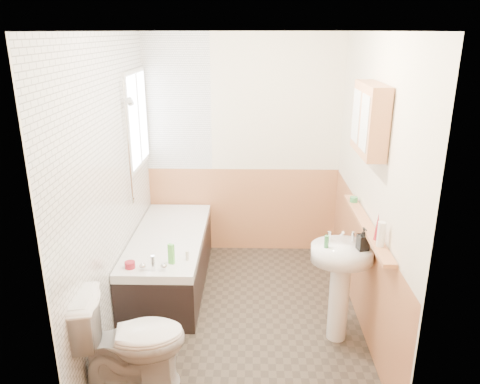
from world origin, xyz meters
The scene contains 26 objects.
floor centered at (0.00, 0.00, 0.00)m, with size 2.80×2.80×0.00m, color #302922.
ceiling centered at (0.00, 0.00, 2.50)m, with size 2.80×2.80×0.00m, color white.
wall_back centered at (0.00, 1.41, 1.25)m, with size 2.20×0.02×2.50m, color #F4E8C9.
wall_front centered at (0.00, -1.41, 1.25)m, with size 2.20×0.02×2.50m, color #F4E8C9.
wall_left centered at (-1.11, 0.00, 1.25)m, with size 0.02×2.80×2.50m, color #F4E8C9.
wall_right centered at (1.11, 0.00, 1.25)m, with size 0.02×2.80×2.50m, color #F4E8C9.
wainscot_right centered at (1.09, 0.00, 0.50)m, with size 0.01×2.80×1.00m, color tan.
wainscot_front centered at (0.00, -1.39, 0.50)m, with size 2.20×0.01×1.00m, color tan.
wainscot_back centered at (0.00, 1.39, 0.50)m, with size 2.20×0.01×1.00m, color tan.
tile_cladding_left centered at (-1.09, 0.00, 1.25)m, with size 0.01×2.80×2.50m, color white.
tile_return_back centered at (-0.73, 1.39, 1.75)m, with size 0.75×0.01×1.50m, color white.
window centered at (-1.06, 0.95, 1.65)m, with size 0.03×0.79×0.99m.
bathtub centered at (-0.73, 0.52, 0.29)m, with size 0.70×1.70×0.71m.
shower_riser centered at (-1.04, 0.45, 1.61)m, with size 0.10×0.08×1.17m.
toilet centered at (-0.76, -0.95, 0.39)m, with size 0.44×0.79×0.78m, color white.
sink centered at (0.84, -0.34, 0.62)m, with size 0.51×0.41×0.98m.
pine_shelf centered at (1.04, -0.23, 1.00)m, with size 0.10×1.41×0.03m, color tan.
medicine_cabinet centered at (1.01, -0.14, 1.85)m, with size 0.15×0.61×0.55m.
foam_can centered at (1.04, -0.65, 1.11)m, with size 0.06×0.06×0.19m, color silver.
green_bottle centered at (1.04, -0.54, 1.13)m, with size 0.04×0.04×0.21m, color maroon.
black_jar centered at (1.04, 0.28, 1.04)m, with size 0.07×0.07×0.05m, color #388447.
soap_bottle centered at (0.98, -0.40, 0.91)m, with size 0.08×0.18×0.09m, color black.
clear_bottle centered at (0.70, -0.37, 0.92)m, with size 0.04×0.04×0.10m, color #388447.
blue_gel centered at (-0.60, -0.10, 0.66)m, with size 0.05×0.03×0.18m, color #59C647.
cream_jar centered at (-0.94, -0.19, 0.59)m, with size 0.09×0.09×0.06m, color maroon.
orange_bottle centered at (-0.47, -0.03, 0.61)m, with size 0.03×0.03×0.09m, color silver.
Camera 1 is at (0.10, -3.76, 2.51)m, focal length 35.00 mm.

